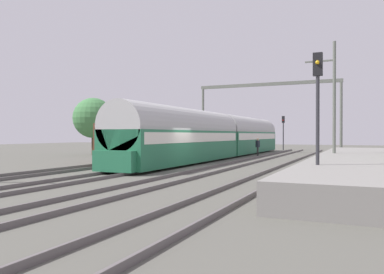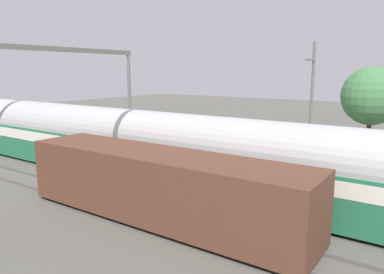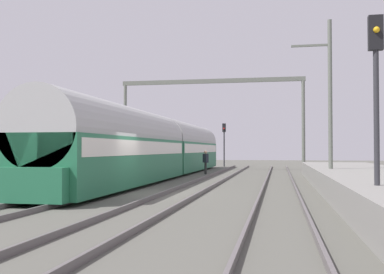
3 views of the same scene
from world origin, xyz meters
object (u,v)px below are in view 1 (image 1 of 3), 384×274
object	(u,v)px
person_crossing	(258,145)
railway_signal_near	(318,102)
railway_signal_far	(283,128)
catenary_gantry	(267,101)
passenger_train	(222,136)
freight_car	(158,142)

from	to	relation	value
person_crossing	railway_signal_near	distance (m)	22.44
railway_signal_near	railway_signal_far	world-z (taller)	railway_signal_near
catenary_gantry	railway_signal_near	bearing A→B (deg)	-73.00
passenger_train	railway_signal_far	distance (m)	19.23
person_crossing	railway_signal_far	size ratio (longest dim) A/B	0.38
passenger_train	person_crossing	bearing A→B (deg)	58.90
railway_signal_far	catenary_gantry	bearing A→B (deg)	-90.09
passenger_train	person_crossing	distance (m)	4.62
catenary_gantry	passenger_train	bearing A→B (deg)	-101.16
railway_signal_far	freight_car	bearing A→B (deg)	-103.34
person_crossing	railway_signal_far	world-z (taller)	railway_signal_far
freight_car	catenary_gantry	xyz separation A→B (m)	(5.71, 14.67, 4.39)
passenger_train	catenary_gantry	world-z (taller)	catenary_gantry
freight_car	railway_signal_far	xyz separation A→B (m)	(5.72, 24.14, 1.47)
person_crossing	freight_car	bearing A→B (deg)	96.67
railway_signal_near	railway_signal_far	bearing A→B (deg)	102.70
person_crossing	catenary_gantry	xyz separation A→B (m)	(-0.43, 5.78, 4.83)
person_crossing	catenary_gantry	size ratio (longest dim) A/B	0.11
freight_car	person_crossing	bearing A→B (deg)	55.39
railway_signal_near	catenary_gantry	world-z (taller)	catenary_gantry
person_crossing	passenger_train	bearing A→B (deg)	100.18
railway_signal_near	catenary_gantry	distance (m)	28.05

